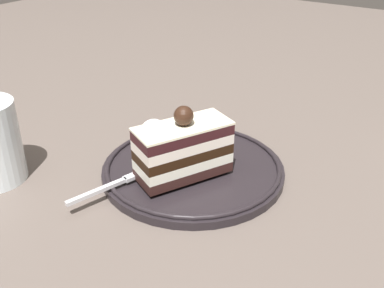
{
  "coord_description": "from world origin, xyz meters",
  "views": [
    {
      "loc": [
        -0.43,
        -0.25,
        0.32
      ],
      "look_at": [
        -0.0,
        0.03,
        0.05
      ],
      "focal_mm": 42.38,
      "sensor_mm": 36.0,
      "label": 1
    }
  ],
  "objects": [
    {
      "name": "whipped_cream_dollop",
      "position": [
        0.02,
        0.11,
        0.03
      ],
      "size": [
        0.04,
        0.04,
        0.03
      ],
      "primitive_type": "ellipsoid",
      "color": "white",
      "rests_on": "dessert_plate"
    },
    {
      "name": "fork",
      "position": [
        -0.1,
        0.08,
        0.02
      ],
      "size": [
        0.12,
        0.04,
        0.0
      ],
      "color": "silver",
      "rests_on": "dessert_plate"
    },
    {
      "name": "dessert_plate",
      "position": [
        -0.0,
        0.03,
        0.01
      ],
      "size": [
        0.24,
        0.24,
        0.02
      ],
      "color": "black",
      "rests_on": "ground_plane"
    },
    {
      "name": "cake_slice",
      "position": [
        -0.03,
        0.03,
        0.05
      ],
      "size": [
        0.13,
        0.1,
        0.09
      ],
      "color": "#331B19",
      "rests_on": "dessert_plate"
    },
    {
      "name": "ground_plane",
      "position": [
        0.0,
        0.0,
        0.0
      ],
      "size": [
        2.4,
        2.4,
        0.0
      ],
      "primitive_type": "plane",
      "color": "#5D514A"
    }
  ]
}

